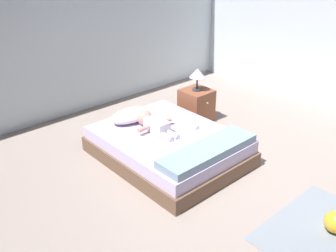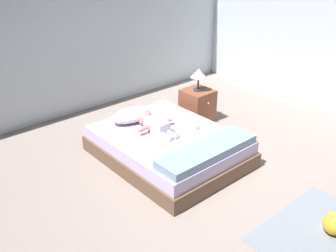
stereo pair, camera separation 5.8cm
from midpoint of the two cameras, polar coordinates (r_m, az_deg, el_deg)
The scene contains 12 objects.
ground_plane at distance 3.95m, azimuth 8.98°, elevation -10.97°, with size 8.00×8.00×0.00m, color gray.
wall_behind_bed at distance 5.63m, azimuth -14.50°, elevation 14.70°, with size 8.00×0.12×2.62m, color silver.
bed at distance 4.50m, azimuth 0.37°, elevation -3.07°, with size 1.34×1.72×0.33m.
pillow at distance 4.73m, azimuth -5.24°, elevation 1.68°, with size 0.55×0.33×0.15m.
baby at distance 4.49m, azimuth -1.90°, elevation 0.42°, with size 0.50×0.64×0.19m.
toothbrush at distance 4.68m, azimuth -0.32°, elevation 0.63°, with size 0.08×0.14×0.02m.
nightstand at distance 5.44m, azimuth 4.78°, elevation 3.11°, with size 0.40×0.43×0.47m.
lamp at distance 5.27m, azimuth 4.97°, elevation 7.85°, with size 0.22×0.22×0.32m.
rug at distance 3.78m, azimuth 23.43°, elevation -15.18°, with size 1.21×0.98×0.01m.
toy_ball at distance 3.78m, azimuth 24.34°, elevation -13.35°, with size 0.20×0.20×0.20m, color gold.
blanket at distance 4.00m, azimuth 6.43°, elevation -3.78°, with size 1.21×0.35×0.09m.
baby_bottle at distance 4.54m, azimuth 4.56°, elevation -0.01°, with size 0.07×0.10×0.08m.
Camera 2 is at (-2.47, -1.96, 2.38)m, focal length 40.20 mm.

